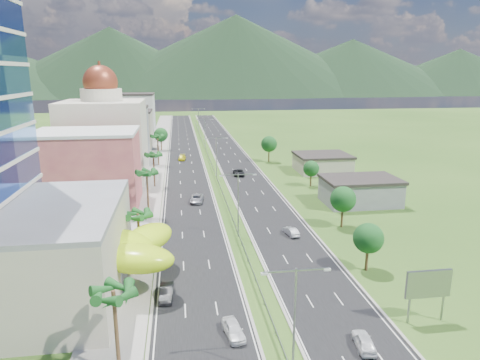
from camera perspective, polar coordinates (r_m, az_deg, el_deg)
name	(u,v)px	position (r m, az deg, el deg)	size (l,w,h in m)	color
ground	(248,262)	(63.67, 1.04, -10.87)	(500.00, 500.00, 0.00)	#2D5119
road_left	(185,152)	(149.37, -7.40, 3.68)	(11.00, 260.00, 0.04)	black
road_right	(228,151)	(150.31, -1.66, 3.86)	(11.00, 260.00, 0.04)	black
sidewalk_left	(157,153)	(149.54, -11.05, 3.57)	(7.00, 260.00, 0.12)	gray
median_guardrail	(210,160)	(131.90, -4.00, 2.64)	(0.10, 216.06, 0.76)	gray
streetlight_median_a	(295,314)	(38.93, 7.30, -17.24)	(6.04, 0.25, 11.00)	gray
streetlight_median_b	(238,198)	(70.52, -0.24, -2.47)	(6.04, 0.25, 11.00)	gray
streetlight_median_c	(216,154)	(109.21, -3.18, 3.50)	(6.04, 0.25, 11.00)	gray
streetlight_median_d	(205,131)	(153.53, -4.70, 6.58)	(6.04, 0.25, 11.00)	gray
streetlight_median_e	(199,118)	(198.16, -5.55, 8.28)	(6.04, 0.25, 11.00)	gray
lime_canopy	(99,249)	(58.26, -18.30, -8.74)	(18.00, 15.00, 7.40)	#B7E516
pink_shophouse	(88,170)	(92.89, -19.61, 1.26)	(20.00, 15.00, 15.00)	#B34955
domed_building	(105,135)	(114.51, -17.61, 5.70)	(20.00, 20.00, 28.70)	beige
midrise_grey	(122,135)	(139.33, -15.51, 5.86)	(16.00, 15.00, 16.00)	gray
midrise_beige	(129,130)	(161.18, -14.54, 6.45)	(16.00, 15.00, 13.00)	#BEB49C
midrise_white	(135,117)	(183.63, -13.85, 8.18)	(16.00, 15.00, 18.00)	silver
billboard	(428,285)	(52.15, 23.82, -12.74)	(5.20, 0.35, 6.20)	gray
shed_near	(360,192)	(93.31, 15.71, -1.56)	(15.00, 10.00, 5.00)	gray
shed_far	(322,164)	(121.20, 10.92, 2.14)	(14.00, 12.00, 4.40)	#BEB49C
palm_tree_a	(114,296)	(40.19, -16.50, -14.59)	(3.60, 3.60, 9.10)	#47301C
palm_tree_b	(138,217)	(62.48, -13.46, -4.80)	(3.60, 3.60, 8.10)	#47301C
palm_tree_c	(147,174)	(81.27, -12.34, 0.72)	(3.60, 3.60, 9.60)	#47301C
palm_tree_d	(153,156)	(103.92, -11.49, 3.13)	(3.60, 3.60, 8.60)	#47301C
palm_tree_e	(158,138)	(128.41, -10.94, 5.58)	(3.60, 3.60, 9.40)	#47301C
leafy_tree_lfar	(161,135)	(153.52, -10.50, 5.95)	(4.90, 4.90, 8.05)	#47301C
leafy_tree_ra	(368,238)	(61.90, 16.75, -7.46)	(4.20, 4.20, 6.90)	#47301C
leafy_tree_rb	(343,199)	(77.65, 13.58, -2.52)	(4.55, 4.55, 7.47)	#47301C
leafy_tree_rc	(311,169)	(104.34, 9.47, 1.49)	(3.85, 3.85, 6.33)	#47301C
leafy_tree_rd	(269,144)	(131.58, 3.89, 4.81)	(4.90, 4.90, 8.05)	#47301C
mountain_ridge	(237,96)	(512.34, -0.46, 11.18)	(860.00, 140.00, 90.00)	black
car_white_near_left	(234,329)	(47.48, -0.87, -19.29)	(1.76, 4.38, 1.49)	white
car_dark_left	(167,292)	(54.85, -9.75, -14.54)	(1.59, 4.56, 1.50)	black
car_silver_mid_left	(197,199)	(91.52, -5.78, -2.48)	(2.59, 5.61, 1.56)	#94969B
car_yellow_far_left	(182,158)	(136.10, -7.73, 2.97)	(2.08, 5.12, 1.49)	gold
car_white_near_right	(364,341)	(47.50, 16.19, -19.94)	(1.70, 4.23, 1.44)	white
car_silver_right	(291,231)	(73.60, 6.83, -6.81)	(1.44, 4.13, 1.36)	#9A9CA2
car_dark_far_right	(239,172)	(114.91, -0.20, 1.06)	(2.72, 5.90, 1.64)	black
motorcycle	(163,249)	(67.55, -10.18, -9.04)	(0.52, 1.72, 1.10)	black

